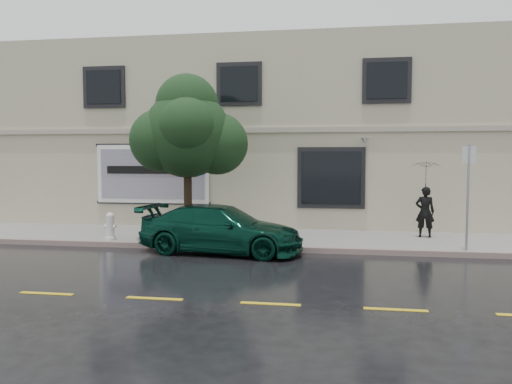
# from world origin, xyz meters

# --- Properties ---
(ground) EXTENTS (90.00, 90.00, 0.00)m
(ground) POSITION_xyz_m (0.00, 0.00, 0.00)
(ground) COLOR black
(ground) RESTS_ON ground
(sidewalk) EXTENTS (20.00, 3.50, 0.15)m
(sidewalk) POSITION_xyz_m (0.00, 3.25, 0.07)
(sidewalk) COLOR gray
(sidewalk) RESTS_ON ground
(curb) EXTENTS (20.00, 0.18, 0.16)m
(curb) POSITION_xyz_m (0.00, 1.50, 0.07)
(curb) COLOR slate
(curb) RESTS_ON ground
(road_marking) EXTENTS (19.00, 0.12, 0.01)m
(road_marking) POSITION_xyz_m (0.00, -3.50, 0.01)
(road_marking) COLOR gold
(road_marking) RESTS_ON ground
(building) EXTENTS (20.00, 8.12, 7.00)m
(building) POSITION_xyz_m (0.00, 9.00, 3.50)
(building) COLOR #BBB397
(building) RESTS_ON ground
(billboard) EXTENTS (4.30, 0.16, 2.20)m
(billboard) POSITION_xyz_m (-3.20, 4.92, 2.05)
(billboard) COLOR white
(billboard) RESTS_ON ground
(car) EXTENTS (4.76, 2.54, 1.33)m
(car) POSITION_xyz_m (0.22, 1.14, 0.66)
(car) COLOR #072F22
(car) RESTS_ON ground
(pedestrian) EXTENTS (0.61, 0.43, 1.59)m
(pedestrian) POSITION_xyz_m (6.13, 3.87, 0.95)
(pedestrian) COLOR black
(pedestrian) RESTS_ON sidewalk
(umbrella) EXTENTS (1.23, 1.23, 0.72)m
(umbrella) POSITION_xyz_m (6.13, 3.87, 2.10)
(umbrella) COLOR black
(umbrella) RESTS_ON pedestrian
(street_tree) EXTENTS (2.61, 2.61, 4.50)m
(street_tree) POSITION_xyz_m (-1.05, 2.20, 3.33)
(street_tree) COLOR #2F2315
(street_tree) RESTS_ON sidewalk
(fire_hydrant) EXTENTS (0.34, 0.32, 0.84)m
(fire_hydrant) POSITION_xyz_m (-3.40, 1.86, 0.56)
(fire_hydrant) COLOR silver
(fire_hydrant) RESTS_ON sidewalk
(sign_pole) EXTENTS (0.35, 0.06, 2.85)m
(sign_pole) POSITION_xyz_m (6.85, 1.70, 1.84)
(sign_pole) COLOR gray
(sign_pole) RESTS_ON sidewalk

